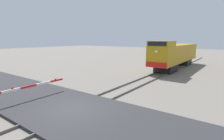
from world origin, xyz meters
TOP-DOWN VIEW (x-y plane):
  - ground_plane at (0.00, 0.00)m, footprint 160.00×160.00m
  - rail_track_left at (-0.72, 0.00)m, footprint 0.08×80.00m
  - rail_track_right at (0.72, 0.00)m, footprint 0.08×80.00m
  - road_surface at (0.00, 0.00)m, footprint 36.00×5.94m
  - locomotive at (0.00, 20.69)m, footprint 2.73×15.78m

SIDE VIEW (x-z plane):
  - ground_plane at x=0.00m, z-range 0.00..0.00m
  - rail_track_left at x=-0.72m, z-range 0.00..0.15m
  - rail_track_right at x=0.72m, z-range 0.00..0.15m
  - road_surface at x=0.00m, z-range 0.00..0.16m
  - locomotive at x=0.00m, z-range 0.05..4.29m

